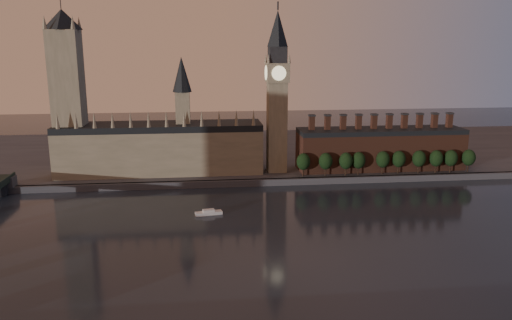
% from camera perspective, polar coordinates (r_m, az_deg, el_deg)
% --- Properties ---
extents(ground, '(900.00, 900.00, 0.00)m').
position_cam_1_polar(ground, '(225.44, 4.00, -9.15)').
color(ground, black).
rests_on(ground, ground).
extents(north_bank, '(900.00, 182.00, 4.00)m').
position_cam_1_polar(north_bank, '(394.12, -0.57, 0.84)').
color(north_bank, '#46464B').
rests_on(north_bank, ground).
extents(palace_of_westminster, '(130.00, 30.30, 74.00)m').
position_cam_1_polar(palace_of_westminster, '(327.52, -10.75, 1.62)').
color(palace_of_westminster, gray).
rests_on(palace_of_westminster, north_bank).
extents(victoria_tower, '(24.00, 24.00, 108.00)m').
position_cam_1_polar(victoria_tower, '(331.68, -20.73, 7.70)').
color(victoria_tower, gray).
rests_on(victoria_tower, north_bank).
extents(big_ben, '(15.00, 15.00, 107.00)m').
position_cam_1_polar(big_ben, '(320.28, 2.43, 7.95)').
color(big_ben, gray).
rests_on(big_ben, north_bank).
extents(chimney_block, '(110.00, 25.00, 37.00)m').
position_cam_1_polar(chimney_block, '(343.40, 13.99, 1.33)').
color(chimney_block, '#542E20').
rests_on(chimney_block, north_bank).
extents(embankment_tree_0, '(8.60, 8.60, 14.88)m').
position_cam_1_polar(embankment_tree_0, '(314.55, 5.43, -0.19)').
color(embankment_tree_0, black).
rests_on(embankment_tree_0, north_bank).
extents(embankment_tree_1, '(8.60, 8.60, 14.88)m').
position_cam_1_polar(embankment_tree_1, '(317.53, 7.96, -0.14)').
color(embankment_tree_1, black).
rests_on(embankment_tree_1, north_bank).
extents(embankment_tree_2, '(8.60, 8.60, 14.88)m').
position_cam_1_polar(embankment_tree_2, '(320.37, 10.24, -0.10)').
color(embankment_tree_2, black).
rests_on(embankment_tree_2, north_bank).
extents(embankment_tree_3, '(8.60, 8.60, 14.88)m').
position_cam_1_polar(embankment_tree_3, '(323.53, 11.65, -0.04)').
color(embankment_tree_3, black).
rests_on(embankment_tree_3, north_bank).
extents(embankment_tree_4, '(8.60, 8.60, 14.88)m').
position_cam_1_polar(embankment_tree_4, '(329.49, 14.29, 0.06)').
color(embankment_tree_4, black).
rests_on(embankment_tree_4, north_bank).
extents(embankment_tree_5, '(8.60, 8.60, 14.88)m').
position_cam_1_polar(embankment_tree_5, '(333.32, 16.01, 0.11)').
color(embankment_tree_5, black).
rests_on(embankment_tree_5, north_bank).
extents(embankment_tree_6, '(8.60, 8.60, 14.88)m').
position_cam_1_polar(embankment_tree_6, '(338.25, 18.14, 0.14)').
color(embankment_tree_6, black).
rests_on(embankment_tree_6, north_bank).
extents(embankment_tree_7, '(8.60, 8.60, 14.88)m').
position_cam_1_polar(embankment_tree_7, '(342.75, 19.91, 0.17)').
color(embankment_tree_7, black).
rests_on(embankment_tree_7, north_bank).
extents(embankment_tree_8, '(8.60, 8.60, 14.88)m').
position_cam_1_polar(embankment_tree_8, '(346.93, 21.38, 0.20)').
color(embankment_tree_8, black).
rests_on(embankment_tree_8, north_bank).
extents(embankment_tree_9, '(8.60, 8.60, 14.88)m').
position_cam_1_polar(embankment_tree_9, '(352.86, 23.14, 0.25)').
color(embankment_tree_9, black).
rests_on(embankment_tree_9, north_bank).
extents(river_boat, '(14.29, 6.49, 2.76)m').
position_cam_1_polar(river_boat, '(258.19, -5.44, -6.01)').
color(river_boat, silver).
rests_on(river_boat, ground).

